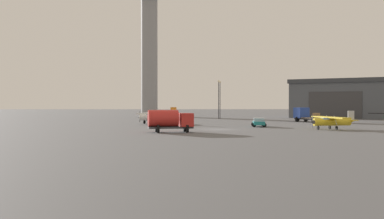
{
  "coord_description": "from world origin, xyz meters",
  "views": [
    {
      "loc": [
        -4.57,
        -69.28,
        3.84
      ],
      "look_at": [
        -3.5,
        27.21,
        2.41
      ],
      "focal_mm": 45.85,
      "sensor_mm": 36.0,
      "label": 1
    }
  ],
  "objects_px": {
    "truck_flatbed_blue": "(306,115)",
    "traffic_cone_near_left": "(254,123)",
    "light_post_west": "(220,96)",
    "control_tower": "(149,34)",
    "light_post_east": "(219,96)",
    "car_teal": "(259,122)",
    "truck_fuel_tanker_red": "(170,120)",
    "airplane_white": "(157,116)",
    "airplane_yellow": "(332,121)"
  },
  "relations": [
    {
      "from": "control_tower",
      "to": "light_post_east",
      "type": "bearing_deg",
      "value": -53.05
    },
    {
      "from": "airplane_yellow",
      "to": "airplane_white",
      "type": "distance_m",
      "value": 31.16
    },
    {
      "from": "car_teal",
      "to": "light_post_west",
      "type": "height_order",
      "value": "light_post_west"
    },
    {
      "from": "control_tower",
      "to": "light_post_east",
      "type": "height_order",
      "value": "control_tower"
    },
    {
      "from": "light_post_west",
      "to": "truck_fuel_tanker_red",
      "type": "bearing_deg",
      "value": -101.23
    },
    {
      "from": "truck_flatbed_blue",
      "to": "car_teal",
      "type": "bearing_deg",
      "value": 117.63
    },
    {
      "from": "airplane_white",
      "to": "light_post_east",
      "type": "height_order",
      "value": "light_post_east"
    },
    {
      "from": "truck_flatbed_blue",
      "to": "traffic_cone_near_left",
      "type": "relative_size",
      "value": 11.56
    },
    {
      "from": "light_post_east",
      "to": "traffic_cone_near_left",
      "type": "distance_m",
      "value": 32.22
    },
    {
      "from": "truck_fuel_tanker_red",
      "to": "car_teal",
      "type": "distance_m",
      "value": 19.61
    },
    {
      "from": "light_post_east",
      "to": "airplane_yellow",
      "type": "bearing_deg",
      "value": -73.78
    },
    {
      "from": "airplane_yellow",
      "to": "light_post_east",
      "type": "height_order",
      "value": "light_post_east"
    },
    {
      "from": "truck_fuel_tanker_red",
      "to": "light_post_east",
      "type": "distance_m",
      "value": 52.41
    },
    {
      "from": "truck_flatbed_blue",
      "to": "car_teal",
      "type": "xyz_separation_m",
      "value": [
        -11.93,
        -18.62,
        -0.61
      ]
    },
    {
      "from": "truck_flatbed_blue",
      "to": "car_teal",
      "type": "relative_size",
      "value": 1.63
    },
    {
      "from": "truck_fuel_tanker_red",
      "to": "light_post_west",
      "type": "height_order",
      "value": "light_post_west"
    },
    {
      "from": "car_teal",
      "to": "airplane_white",
      "type": "bearing_deg",
      "value": 64.8
    },
    {
      "from": "truck_flatbed_blue",
      "to": "traffic_cone_near_left",
      "type": "bearing_deg",
      "value": 107.74
    },
    {
      "from": "car_teal",
      "to": "traffic_cone_near_left",
      "type": "distance_m",
      "value": 5.6
    },
    {
      "from": "light_post_west",
      "to": "traffic_cone_near_left",
      "type": "distance_m",
      "value": 30.34
    },
    {
      "from": "airplane_white",
      "to": "truck_flatbed_blue",
      "type": "distance_m",
      "value": 29.89
    },
    {
      "from": "car_teal",
      "to": "traffic_cone_near_left",
      "type": "height_order",
      "value": "car_teal"
    },
    {
      "from": "control_tower",
      "to": "truck_fuel_tanker_red",
      "type": "relative_size",
      "value": 7.26
    },
    {
      "from": "truck_fuel_tanker_red",
      "to": "truck_flatbed_blue",
      "type": "distance_m",
      "value": 41.52
    },
    {
      "from": "airplane_white",
      "to": "traffic_cone_near_left",
      "type": "relative_size",
      "value": 15.56
    },
    {
      "from": "control_tower",
      "to": "airplane_yellow",
      "type": "xyz_separation_m",
      "value": [
        31.01,
        -68.84,
        -21.75
      ]
    },
    {
      "from": "truck_flatbed_blue",
      "to": "light_post_east",
      "type": "bearing_deg",
      "value": 10.66
    },
    {
      "from": "airplane_yellow",
      "to": "airplane_white",
      "type": "bearing_deg",
      "value": -46.35
    },
    {
      "from": "control_tower",
      "to": "truck_fuel_tanker_red",
      "type": "bearing_deg",
      "value": -83.73
    },
    {
      "from": "truck_flatbed_blue",
      "to": "light_post_east",
      "type": "height_order",
      "value": "light_post_east"
    },
    {
      "from": "control_tower",
      "to": "light_post_east",
      "type": "distance_m",
      "value": 34.62
    },
    {
      "from": "airplane_white",
      "to": "truck_fuel_tanker_red",
      "type": "distance_m",
      "value": 23.98
    },
    {
      "from": "traffic_cone_near_left",
      "to": "airplane_white",
      "type": "bearing_deg",
      "value": 166.42
    },
    {
      "from": "light_post_west",
      "to": "truck_flatbed_blue",
      "type": "bearing_deg",
      "value": -46.95
    },
    {
      "from": "control_tower",
      "to": "light_post_west",
      "type": "relative_size",
      "value": 5.01
    },
    {
      "from": "airplane_yellow",
      "to": "airplane_white",
      "type": "xyz_separation_m",
      "value": [
        -25.82,
        17.44,
        0.17
      ]
    },
    {
      "from": "car_teal",
      "to": "light_post_east",
      "type": "height_order",
      "value": "light_post_east"
    },
    {
      "from": "airplane_yellow",
      "to": "light_post_west",
      "type": "xyz_separation_m",
      "value": [
        -12.92,
        43.18,
        3.93
      ]
    },
    {
      "from": "airplane_yellow",
      "to": "truck_flatbed_blue",
      "type": "xyz_separation_m",
      "value": [
        2.68,
        26.48,
        0.13
      ]
    },
    {
      "from": "truck_fuel_tanker_red",
      "to": "airplane_white",
      "type": "bearing_deg",
      "value": 87.3
    },
    {
      "from": "airplane_yellow",
      "to": "truck_flatbed_blue",
      "type": "distance_m",
      "value": 26.62
    },
    {
      "from": "light_post_west",
      "to": "airplane_white",
      "type": "bearing_deg",
      "value": -116.62
    },
    {
      "from": "truck_flatbed_blue",
      "to": "traffic_cone_near_left",
      "type": "xyz_separation_m",
      "value": [
        -11.96,
        -13.03,
        -1.04
      ]
    },
    {
      "from": "truck_fuel_tanker_red",
      "to": "traffic_cone_near_left",
      "type": "height_order",
      "value": "truck_fuel_tanker_red"
    },
    {
      "from": "truck_fuel_tanker_red",
      "to": "light_post_west",
      "type": "bearing_deg",
      "value": 68.72
    },
    {
      "from": "car_teal",
      "to": "light_post_east",
      "type": "relative_size",
      "value": 0.5
    },
    {
      "from": "truck_flatbed_blue",
      "to": "light_post_east",
      "type": "xyz_separation_m",
      "value": [
        -15.78,
        18.56,
        3.97
      ]
    },
    {
      "from": "truck_fuel_tanker_red",
      "to": "car_teal",
      "type": "bearing_deg",
      "value": 36.4
    },
    {
      "from": "truck_fuel_tanker_red",
      "to": "light_post_west",
      "type": "distance_m",
      "value": 50.61
    },
    {
      "from": "truck_fuel_tanker_red",
      "to": "truck_flatbed_blue",
      "type": "relative_size",
      "value": 0.83
    }
  ]
}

